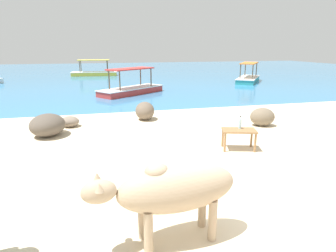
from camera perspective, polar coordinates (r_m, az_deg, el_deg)
The scene contains 12 objects.
sand_beach at distance 4.53m, azimuth 13.47°, elevation -16.28°, with size 18.00×14.00×0.04m, color beige.
water_surface at distance 25.56m, azimuth -9.69°, elevation 9.94°, with size 60.00×36.00×0.03m, color teal.
cow at distance 3.51m, azimuth 1.08°, elevation -12.30°, with size 1.87×0.66×1.05m.
low_bench_table at distance 6.87m, azimuth 13.82°, elevation -1.36°, with size 0.85×0.63×0.48m.
bottle at distance 6.92m, azimuth 14.01°, elevation 0.49°, with size 0.07×0.07×0.30m.
shore_rock_large at distance 9.15m, azimuth 18.10°, elevation 1.72°, with size 0.72×0.55×0.55m, color #756651.
shore_rock_medium at distance 8.36m, azimuth -22.67°, elevation 0.18°, with size 1.01×0.90×0.59m, color brown.
shore_rock_small at distance 9.12m, azimuth -18.80°, elevation 0.85°, with size 0.55×0.51×0.31m, color gray.
shore_rock_flat at distance 9.48m, azimuth -4.58°, elevation 3.01°, with size 0.76×0.61×0.58m, color #6B5B4C.
boat_yellow at distance 24.94m, azimuth -14.33°, elevation 10.22°, with size 3.76×1.47×1.29m.
boat_teal at distance 20.62m, azimuth 15.53°, elevation 9.13°, with size 3.10×3.64×1.29m.
boat_red at distance 14.95m, azimuth -7.26°, elevation 7.36°, with size 3.63×3.12×1.29m.
Camera 1 is at (-1.87, -3.38, 2.37)m, focal length 30.91 mm.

